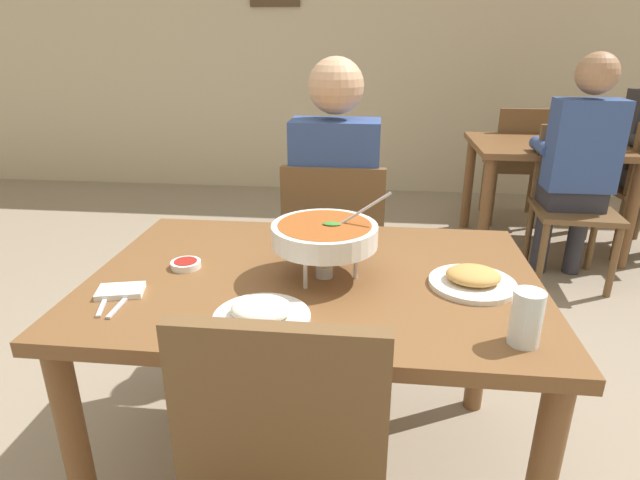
% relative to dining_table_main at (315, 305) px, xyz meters
% --- Properties ---
extents(ground_plane, '(16.00, 16.00, 0.00)m').
position_rel_dining_table_main_xyz_m(ground_plane, '(0.00, 0.00, -0.62)').
color(ground_plane, gray).
extents(cafe_rear_partition, '(10.00, 0.10, 3.00)m').
position_rel_dining_table_main_xyz_m(cafe_rear_partition, '(0.00, 3.57, 0.88)').
color(cafe_rear_partition, beige).
rests_on(cafe_rear_partition, ground_plane).
extents(dining_table_main, '(1.29, 0.88, 0.73)m').
position_rel_dining_table_main_xyz_m(dining_table_main, '(0.00, 0.00, 0.00)').
color(dining_table_main, brown).
rests_on(dining_table_main, ground_plane).
extents(chair_diner_main, '(0.44, 0.44, 0.90)m').
position_rel_dining_table_main_xyz_m(chair_diner_main, '(-0.00, 0.72, -0.11)').
color(chair_diner_main, brown).
rests_on(chair_diner_main, ground_plane).
extents(diner_main, '(0.40, 0.45, 1.31)m').
position_rel_dining_table_main_xyz_m(diner_main, '(0.00, 0.76, 0.12)').
color(diner_main, '#2D2D38').
rests_on(diner_main, ground_plane).
extents(curry_bowl, '(0.33, 0.30, 0.26)m').
position_rel_dining_table_main_xyz_m(curry_bowl, '(0.03, -0.01, 0.23)').
color(curry_bowl, silver).
rests_on(curry_bowl, dining_table_main).
extents(rice_plate, '(0.24, 0.24, 0.06)m').
position_rel_dining_table_main_xyz_m(rice_plate, '(-0.10, -0.28, 0.12)').
color(rice_plate, white).
rests_on(rice_plate, dining_table_main).
extents(appetizer_plate, '(0.24, 0.24, 0.06)m').
position_rel_dining_table_main_xyz_m(appetizer_plate, '(0.45, -0.03, 0.12)').
color(appetizer_plate, white).
rests_on(appetizer_plate, dining_table_main).
extents(sauce_dish, '(0.09, 0.09, 0.02)m').
position_rel_dining_table_main_xyz_m(sauce_dish, '(-0.39, 0.01, 0.11)').
color(sauce_dish, white).
rests_on(sauce_dish, dining_table_main).
extents(napkin_folded, '(0.14, 0.11, 0.02)m').
position_rel_dining_table_main_xyz_m(napkin_folded, '(-0.51, -0.18, 0.11)').
color(napkin_folded, white).
rests_on(napkin_folded, dining_table_main).
extents(fork_utensil, '(0.06, 0.17, 0.01)m').
position_rel_dining_table_main_xyz_m(fork_utensil, '(-0.53, -0.23, 0.11)').
color(fork_utensil, silver).
rests_on(fork_utensil, dining_table_main).
extents(spoon_utensil, '(0.02, 0.17, 0.01)m').
position_rel_dining_table_main_xyz_m(spoon_utensil, '(-0.48, -0.23, 0.11)').
color(spoon_utensil, silver).
rests_on(spoon_utensil, dining_table_main).
extents(drink_glass, '(0.07, 0.07, 0.13)m').
position_rel_dining_table_main_xyz_m(drink_glass, '(0.51, -0.31, 0.16)').
color(drink_glass, silver).
rests_on(drink_glass, dining_table_main).
extents(dining_table_far, '(1.00, 0.80, 0.73)m').
position_rel_dining_table_main_xyz_m(dining_table_far, '(1.31, 2.20, -0.02)').
color(dining_table_far, brown).
rests_on(dining_table_far, ground_plane).
extents(chair_bg_left, '(0.47, 0.47, 0.90)m').
position_rel_dining_table_main_xyz_m(chair_bg_left, '(1.33, 1.72, -0.11)').
color(chair_bg_left, brown).
rests_on(chair_bg_left, ground_plane).
extents(chair_bg_right, '(0.45, 0.45, 0.90)m').
position_rel_dining_table_main_xyz_m(chair_bg_right, '(1.26, 2.69, -0.11)').
color(chair_bg_right, brown).
rests_on(chair_bg_right, ground_plane).
extents(patron_bg_left, '(0.40, 0.45, 1.31)m').
position_rel_dining_table_main_xyz_m(patron_bg_left, '(1.31, 1.67, 0.12)').
color(patron_bg_left, '#2D2D38').
rests_on(patron_bg_left, ground_plane).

